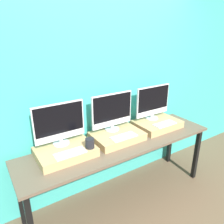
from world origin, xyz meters
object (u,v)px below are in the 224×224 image
keyboard_center (124,136)px  mug (90,143)px  monitor_center (112,111)px  monitor_right (153,102)px  keyboard_left (70,153)px  keyboard_right (165,124)px  monitor_left (59,123)px

keyboard_center → mug: bearing=180.0°
monitor_center → monitor_right: same height
keyboard_left → monitor_center: bearing=20.5°
mug → keyboard_right: mug is taller
monitor_left → mug: bearing=-47.9°
keyboard_left → mug: size_ratio=3.01×
mug → keyboard_center: size_ratio=0.33×
monitor_center → monitor_left: bearing=180.0°
monitor_left → keyboard_left: (0.00, -0.23, -0.22)m
mug → monitor_center: bearing=29.4°
keyboard_right → monitor_right: bearing=90.0°
mug → monitor_right: 1.08m
keyboard_center → keyboard_right: bearing=0.0°
mug → keyboard_center: bearing=0.0°
monitor_center → keyboard_center: 0.32m
monitor_center → monitor_right: bearing=0.0°
keyboard_left → keyboard_center: (0.63, 0.00, 0.00)m
monitor_left → mug: 0.36m
monitor_left → mug: monitor_left is taller
monitor_right → mug: bearing=-167.3°
monitor_left → monitor_center: same height
monitor_center → monitor_right: (0.63, 0.00, 0.00)m
mug → monitor_center: monitor_center is taller
monitor_left → keyboard_center: monitor_left is taller
monitor_left → keyboard_right: (1.25, -0.23, -0.22)m
keyboard_center → monitor_right: monitor_right is taller
keyboard_center → monitor_center: bearing=90.0°
monitor_center → keyboard_center: bearing=-90.0°
monitor_center → mug: bearing=-150.6°
monitor_center → keyboard_right: (0.63, -0.23, -0.22)m
monitor_right → keyboard_center: bearing=-159.5°
keyboard_left → mug: mug is taller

